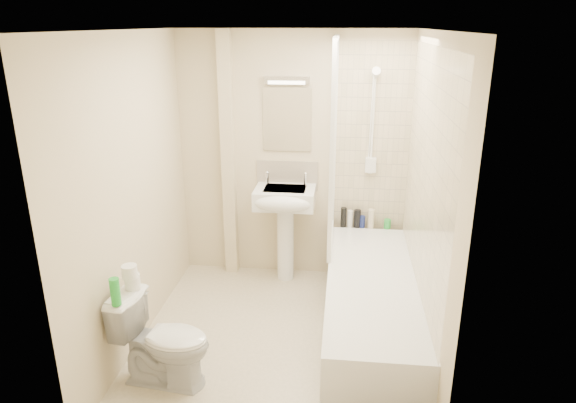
# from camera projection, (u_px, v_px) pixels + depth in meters

# --- Properties ---
(floor) EXTENTS (2.50, 2.50, 0.00)m
(floor) POSITION_uv_depth(u_px,v_px,m) (276.00, 339.00, 4.19)
(floor) COLOR beige
(floor) RESTS_ON ground
(wall_back) EXTENTS (2.20, 0.02, 2.40)m
(wall_back) POSITION_uv_depth(u_px,v_px,m) (292.00, 159.00, 4.97)
(wall_back) COLOR beige
(wall_back) RESTS_ON ground
(wall_left) EXTENTS (0.02, 2.50, 2.40)m
(wall_left) POSITION_uv_depth(u_px,v_px,m) (132.00, 196.00, 3.91)
(wall_left) COLOR beige
(wall_left) RESTS_ON ground
(wall_right) EXTENTS (0.02, 2.50, 2.40)m
(wall_right) POSITION_uv_depth(u_px,v_px,m) (427.00, 206.00, 3.68)
(wall_right) COLOR beige
(wall_right) RESTS_ON ground
(ceiling) EXTENTS (2.20, 2.50, 0.02)m
(ceiling) POSITION_uv_depth(u_px,v_px,m) (274.00, 30.00, 3.40)
(ceiling) COLOR white
(ceiling) RESTS_ON wall_back
(tile_back) EXTENTS (0.70, 0.01, 1.75)m
(tile_back) POSITION_uv_depth(u_px,v_px,m) (372.00, 138.00, 4.80)
(tile_back) COLOR beige
(tile_back) RESTS_ON wall_back
(tile_right) EXTENTS (0.01, 2.10, 1.75)m
(tile_right) POSITION_uv_depth(u_px,v_px,m) (426.00, 173.00, 3.69)
(tile_right) COLOR beige
(tile_right) RESTS_ON wall_right
(pipe_boxing) EXTENTS (0.12, 0.12, 2.40)m
(pipe_boxing) POSITION_uv_depth(u_px,v_px,m) (228.00, 158.00, 4.98)
(pipe_boxing) COLOR beige
(pipe_boxing) RESTS_ON ground
(splashback) EXTENTS (0.60, 0.02, 0.30)m
(splashback) POSITION_uv_depth(u_px,v_px,m) (287.00, 176.00, 5.02)
(splashback) COLOR beige
(splashback) RESTS_ON wall_back
(mirror) EXTENTS (0.46, 0.01, 0.60)m
(mirror) POSITION_uv_depth(u_px,v_px,m) (287.00, 120.00, 4.84)
(mirror) COLOR white
(mirror) RESTS_ON wall_back
(strip_light) EXTENTS (0.42, 0.07, 0.07)m
(strip_light) POSITION_uv_depth(u_px,v_px,m) (287.00, 80.00, 4.69)
(strip_light) COLOR silver
(strip_light) RESTS_ON wall_back
(bathtub) EXTENTS (0.70, 2.10, 0.55)m
(bathtub) POSITION_uv_depth(u_px,v_px,m) (370.00, 308.00, 4.10)
(bathtub) COLOR white
(bathtub) RESTS_ON ground
(shower_screen) EXTENTS (0.04, 0.92, 1.80)m
(shower_screen) POSITION_uv_depth(u_px,v_px,m) (333.00, 145.00, 4.42)
(shower_screen) COLOR white
(shower_screen) RESTS_ON bathtub
(shower_fixture) EXTENTS (0.10, 0.16, 0.99)m
(shower_fixture) POSITION_uv_depth(u_px,v_px,m) (373.00, 126.00, 4.72)
(shower_fixture) COLOR white
(shower_fixture) RESTS_ON wall_back
(pedestal_sink) EXTENTS (0.57, 0.51, 1.09)m
(pedestal_sink) POSITION_uv_depth(u_px,v_px,m) (285.00, 208.00, 4.89)
(pedestal_sink) COLOR white
(pedestal_sink) RESTS_ON ground
(bottle_black_a) EXTENTS (0.06, 0.06, 0.20)m
(bottle_black_a) POSITION_uv_depth(u_px,v_px,m) (344.00, 217.00, 5.01)
(bottle_black_a) COLOR black
(bottle_black_a) RESTS_ON bathtub
(bottle_white_a) EXTENTS (0.05, 0.05, 0.17)m
(bottle_white_a) POSITION_uv_depth(u_px,v_px,m) (350.00, 219.00, 5.01)
(bottle_white_a) COLOR silver
(bottle_white_a) RESTS_ON bathtub
(bottle_black_b) EXTENTS (0.07, 0.07, 0.18)m
(bottle_black_b) POSITION_uv_depth(u_px,v_px,m) (357.00, 219.00, 5.00)
(bottle_black_b) COLOR black
(bottle_black_b) RESTS_ON bathtub
(bottle_blue) EXTENTS (0.06, 0.06, 0.12)m
(bottle_blue) POSITION_uv_depth(u_px,v_px,m) (362.00, 222.00, 5.01)
(bottle_blue) COLOR navy
(bottle_blue) RESTS_ON bathtub
(bottle_cream) EXTENTS (0.06, 0.06, 0.19)m
(bottle_cream) POSITION_uv_depth(u_px,v_px,m) (371.00, 219.00, 4.98)
(bottle_cream) COLOR beige
(bottle_cream) RESTS_ON bathtub
(bottle_green) EXTENTS (0.07, 0.07, 0.09)m
(bottle_green) POSITION_uv_depth(u_px,v_px,m) (387.00, 224.00, 4.98)
(bottle_green) COLOR green
(bottle_green) RESTS_ON bathtub
(toilet) EXTENTS (0.54, 0.76, 0.68)m
(toilet) POSITION_uv_depth(u_px,v_px,m) (163.00, 340.00, 3.60)
(toilet) COLOR white
(toilet) RESTS_ON ground
(toilet_roll_lower) EXTENTS (0.11, 0.11, 0.11)m
(toilet_roll_lower) POSITION_uv_depth(u_px,v_px,m) (132.00, 281.00, 3.59)
(toilet_roll_lower) COLOR white
(toilet_roll_lower) RESTS_ON toilet
(toilet_roll_upper) EXTENTS (0.11, 0.11, 0.09)m
(toilet_roll_upper) POSITION_uv_depth(u_px,v_px,m) (129.00, 272.00, 3.51)
(toilet_roll_upper) COLOR white
(toilet_roll_upper) RESTS_ON toilet_roll_lower
(green_bottle) EXTENTS (0.06, 0.06, 0.19)m
(green_bottle) POSITION_uv_depth(u_px,v_px,m) (115.00, 292.00, 3.37)
(green_bottle) COLOR green
(green_bottle) RESTS_ON toilet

